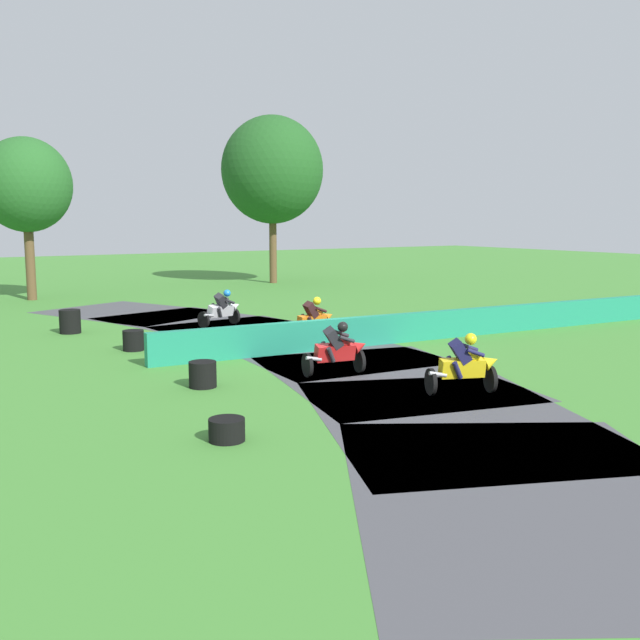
% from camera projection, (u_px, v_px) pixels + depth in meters
% --- Properties ---
extents(ground_plane, '(120.00, 120.00, 0.00)m').
position_uv_depth(ground_plane, '(321.00, 350.00, 21.29)').
color(ground_plane, '#428433').
extents(track_asphalt, '(10.10, 31.09, 0.01)m').
position_uv_depth(track_asphalt, '(283.00, 354.00, 20.69)').
color(track_asphalt, '#47474C').
rests_on(track_asphalt, ground).
extents(safety_barrier, '(19.79, 1.41, 0.90)m').
position_uv_depth(safety_barrier, '(447.00, 324.00, 23.45)').
color(safety_barrier, '#1E8466').
rests_on(safety_barrier, ground).
extents(motorcycle_lead_yellow, '(1.68, 1.16, 1.43)m').
position_uv_depth(motorcycle_lead_yellow, '(466.00, 365.00, 15.87)').
color(motorcycle_lead_yellow, black).
rests_on(motorcycle_lead_yellow, ground).
extents(motorcycle_chase_red, '(1.71, 0.97, 1.43)m').
position_uv_depth(motorcycle_chase_red, '(338.00, 349.00, 17.80)').
color(motorcycle_chase_red, black).
rests_on(motorcycle_chase_red, ground).
extents(motorcycle_trailing_orange, '(1.68, 0.83, 1.42)m').
position_uv_depth(motorcycle_trailing_orange, '(314.00, 319.00, 23.02)').
color(motorcycle_trailing_orange, black).
rests_on(motorcycle_trailing_orange, ground).
extents(motorcycle_fourth_white, '(1.73, 1.11, 1.42)m').
position_uv_depth(motorcycle_fourth_white, '(223.00, 309.00, 25.97)').
color(motorcycle_fourth_white, black).
rests_on(motorcycle_fourth_white, ground).
extents(tire_stack_near, '(0.64, 0.64, 0.40)m').
position_uv_depth(tire_stack_near, '(227.00, 430.00, 12.57)').
color(tire_stack_near, black).
rests_on(tire_stack_near, ground).
extents(tire_stack_mid_a, '(0.63, 0.63, 0.60)m').
position_uv_depth(tire_stack_mid_a, '(203.00, 374.00, 16.56)').
color(tire_stack_mid_a, black).
rests_on(tire_stack_mid_a, ground).
extents(tire_stack_mid_b, '(0.62, 0.62, 0.60)m').
position_uv_depth(tire_stack_mid_b, '(133.00, 340.00, 21.17)').
color(tire_stack_mid_b, black).
rests_on(tire_stack_mid_b, ground).
extents(tire_stack_far, '(0.70, 0.70, 0.80)m').
position_uv_depth(tire_stack_far, '(70.00, 321.00, 24.34)').
color(tire_stack_far, black).
rests_on(tire_stack_far, ground).
extents(tree_far_right, '(4.20, 4.20, 7.62)m').
position_uv_depth(tree_far_right, '(26.00, 185.00, 33.60)').
color(tree_far_right, brown).
rests_on(tree_far_right, ground).
extents(tree_mid_rise, '(6.01, 6.01, 9.85)m').
position_uv_depth(tree_mid_rise, '(272.00, 170.00, 42.49)').
color(tree_mid_rise, brown).
rests_on(tree_mid_rise, ground).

